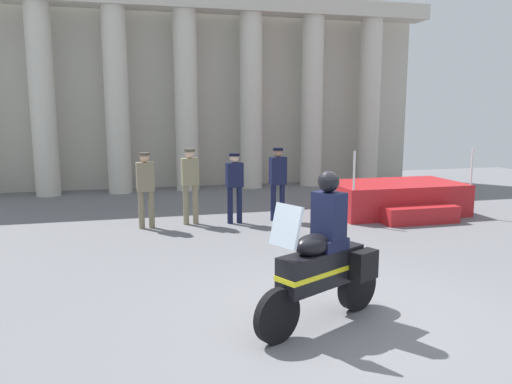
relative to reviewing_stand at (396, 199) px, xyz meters
name	(u,v)px	position (x,y,z in m)	size (l,w,h in m)	color
ground_plane	(350,322)	(-3.94, -5.77, -0.39)	(28.00, 28.00, 0.00)	slate
colonnade_backdrop	(184,84)	(-4.70, 5.67, 3.08)	(16.83, 1.59, 6.52)	beige
reviewing_stand	(396,199)	(0.00, 0.00, 0.00)	(3.28, 2.38, 1.70)	#B21E23
officer_in_row_0	(146,184)	(-6.21, -0.03, 0.61)	(0.39, 0.24, 1.70)	#7A7056
officer_in_row_1	(190,180)	(-5.21, 0.12, 0.65)	(0.39, 0.24, 1.75)	#847A5B
officer_in_row_2	(235,182)	(-4.20, -0.04, 0.58)	(0.39, 0.24, 1.64)	#141938
officer_in_row_3	(278,178)	(-3.15, 0.00, 0.64)	(0.39, 0.24, 1.74)	#141938
motorcycle_with_rider	(325,261)	(-4.27, -5.70, 0.41)	(1.92, 1.14, 1.90)	black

